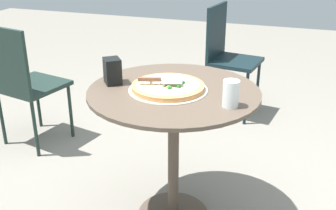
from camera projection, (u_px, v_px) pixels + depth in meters
name	position (u px, v px, depth m)	size (l,w,h in m)	color
patio_table	(174.00, 121.00, 2.04)	(0.83, 0.83, 0.74)	brown
pizza_on_tray	(168.00, 87.00, 1.97)	(0.38, 0.38, 0.05)	silver
pizza_server	(160.00, 80.00, 1.95)	(0.11, 0.21, 0.02)	silver
drinking_cup	(231.00, 94.00, 1.77)	(0.07, 0.07, 0.12)	white
napkin_dispenser	(112.00, 71.00, 2.04)	(0.09, 0.08, 0.13)	black
patio_chair_near	(22.00, 79.00, 2.82)	(0.48, 0.48, 0.88)	#1C2E28
patio_chair_corner	(227.00, 52.00, 3.35)	(0.43, 0.43, 0.90)	black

